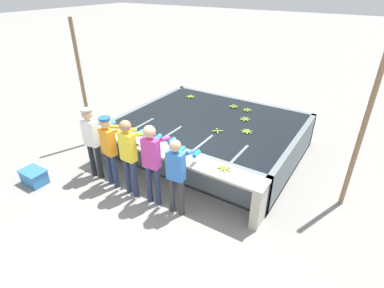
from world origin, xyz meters
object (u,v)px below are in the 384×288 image
worker_3 (152,158)px  banana_bunch_floating_3 (247,131)px  banana_bunch_ledge_1 (224,168)px  worker_2 (130,151)px  banana_bunch_floating_1 (217,131)px  support_post_left (83,86)px  worker_1 (110,146)px  crate (34,177)px  support_post_right (362,132)px  banana_bunch_floating_4 (247,110)px  banana_bunch_ledge_0 (180,152)px  worker_4 (177,171)px  banana_bunch_floating_0 (190,97)px  banana_bunch_floating_5 (245,119)px  banana_bunch_floating_2 (233,106)px  knife_0 (139,145)px  worker_0 (92,137)px

worker_3 → banana_bunch_floating_3: bearing=66.9°
banana_bunch_ledge_1 → worker_2: bearing=-160.6°
banana_bunch_floating_1 → support_post_left: 3.54m
banana_bunch_floating_3 → worker_1: bearing=-132.3°
crate → support_post_right: bearing=26.6°
worker_2 → banana_bunch_floating_4: size_ratio=6.00×
banana_bunch_ledge_0 → support_post_right: size_ratio=0.09×
worker_4 → banana_bunch_floating_0: worker_4 is taller
banana_bunch_floating_5 → crate: (-3.24, -3.75, -0.73)m
banana_bunch_floating_3 → banana_bunch_floating_2: bearing=127.1°
support_post_right → support_post_left: bearing=-171.2°
banana_bunch_ledge_1 → support_post_right: bearing=34.9°
banana_bunch_floating_4 → support_post_right: bearing=-27.6°
knife_0 → banana_bunch_floating_1: bearing=53.7°
banana_bunch_floating_0 → support_post_right: 4.83m
knife_0 → support_post_right: (3.87, 1.55, 0.71)m
banana_bunch_floating_3 → banana_bunch_floating_1: bearing=-149.7°
worker_1 → banana_bunch_floating_4: 3.73m
worker_3 → banana_bunch_ledge_1: bearing=25.9°
worker_1 → banana_bunch_floating_1: worker_1 is taller
banana_bunch_floating_2 → banana_bunch_floating_1: bearing=-77.7°
knife_0 → worker_1: bearing=-131.7°
banana_bunch_floating_0 → support_post_left: bearing=-123.6°
banana_bunch_ledge_0 → support_post_left: (-3.19, 0.39, 0.70)m
crate → support_post_left: bearing=101.2°
worker_3 → support_post_right: (3.16, 1.95, 0.57)m
banana_bunch_floating_0 → banana_bunch_ledge_0: 3.23m
banana_bunch_ledge_0 → banana_bunch_floating_5: bearing=78.9°
banana_bunch_floating_4 → banana_bunch_ledge_0: size_ratio=1.01×
banana_bunch_floating_2 → banana_bunch_ledge_0: (0.17, -2.81, 0.00)m
crate → support_post_right: size_ratio=0.17×
banana_bunch_ledge_0 → knife_0: size_ratio=0.79×
worker_3 → worker_4: 0.56m
banana_bunch_floating_2 → banana_bunch_floating_4: size_ratio=1.00×
worker_4 → banana_bunch_ledge_0: bearing=120.4°
knife_0 → worker_2: bearing=-69.3°
banana_bunch_floating_1 → worker_3: bearing=-101.1°
banana_bunch_ledge_1 → support_post_left: 4.28m
crate → banana_bunch_floating_2: bearing=58.8°
worker_1 → knife_0: bearing=48.3°
worker_1 → banana_bunch_floating_3: 3.02m
banana_bunch_floating_4 → worker_4: bearing=-88.1°
banana_bunch_floating_3 → knife_0: 2.45m
worker_1 → support_post_left: 2.25m
worker_3 → banana_bunch_floating_5: 2.89m
banana_bunch_floating_2 → banana_bunch_floating_4: same height
worker_0 → banana_bunch_floating_0: bearing=85.5°
worker_2 → support_post_left: bearing=157.2°
banana_bunch_floating_0 → banana_bunch_ledge_0: size_ratio=1.02×
worker_3 → banana_bunch_floating_1: (0.37, 1.87, -0.13)m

